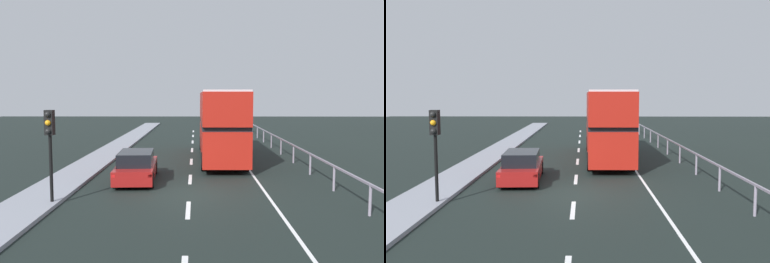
% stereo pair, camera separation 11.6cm
% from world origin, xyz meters
% --- Properties ---
extents(ground_plane, '(73.46, 120.00, 0.10)m').
position_xyz_m(ground_plane, '(0.00, 0.00, -0.05)').
color(ground_plane, black).
extents(near_sidewalk_kerb, '(2.06, 80.00, 0.14)m').
position_xyz_m(near_sidewalk_kerb, '(-5.78, 0.00, 0.07)').
color(near_sidewalk_kerb, gray).
rests_on(near_sidewalk_kerb, ground).
extents(lane_paint_markings, '(3.30, 46.00, 0.01)m').
position_xyz_m(lane_paint_markings, '(2.01, 8.53, 0.00)').
color(lane_paint_markings, silver).
rests_on(lane_paint_markings, ground).
extents(bridge_side_railing, '(0.10, 42.00, 1.09)m').
position_xyz_m(bridge_side_railing, '(6.08, 9.00, 0.88)').
color(bridge_side_railing, gray).
rests_on(bridge_side_railing, ground).
extents(double_decker_bus_red, '(2.55, 11.28, 4.30)m').
position_xyz_m(double_decker_bus_red, '(1.83, 8.76, 2.30)').
color(double_decker_bus_red, '#B11B12').
rests_on(double_decker_bus_red, ground).
extents(hatchback_car_near, '(1.96, 4.60, 1.41)m').
position_xyz_m(hatchback_car_near, '(-2.53, 2.25, 0.67)').
color(hatchback_car_near, maroon).
rests_on(hatchback_car_near, ground).
extents(traffic_signal_pole, '(0.30, 0.42, 3.35)m').
position_xyz_m(traffic_signal_pole, '(-5.00, -2.07, 2.66)').
color(traffic_signal_pole, black).
rests_on(traffic_signal_pole, near_sidewalk_kerb).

